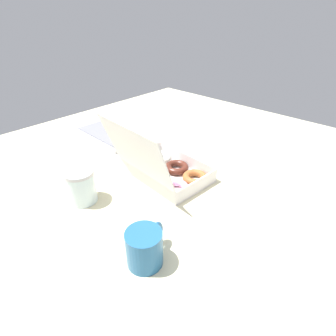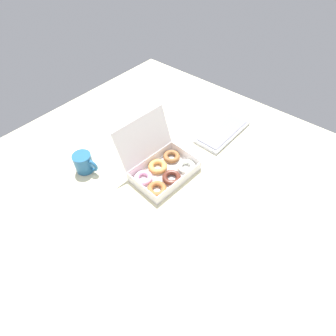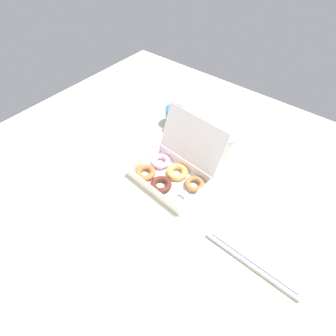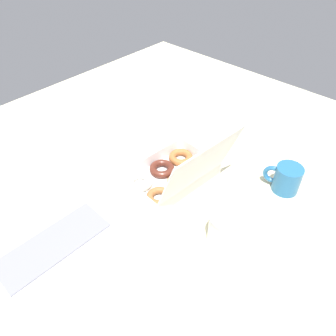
% 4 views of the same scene
% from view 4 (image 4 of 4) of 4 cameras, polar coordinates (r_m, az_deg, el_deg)
% --- Properties ---
extents(ground_plane, '(1.80, 1.80, 0.02)m').
position_cam_4_polar(ground_plane, '(1.21, 1.00, -0.47)').
color(ground_plane, beige).
extents(donut_box, '(0.32, 0.30, 0.25)m').
position_cam_4_polar(donut_box, '(1.13, 1.03, -1.12)').
color(donut_box, white).
rests_on(donut_box, ground_plane).
extents(keyboard, '(0.35, 0.16, 0.02)m').
position_cam_4_polar(keyboard, '(1.02, -19.24, -12.71)').
color(keyboard, '#B8B9C6').
rests_on(keyboard, ground_plane).
extents(coffee_mug, '(0.09, 0.13, 0.10)m').
position_cam_4_polar(coffee_mug, '(1.16, 19.87, -1.69)').
color(coffee_mug, '#235D8D').
rests_on(coffee_mug, ground_plane).
extents(glass_jar, '(0.09, 0.09, 0.11)m').
position_cam_4_polar(glass_jar, '(0.95, 9.68, -10.53)').
color(glass_jar, silver).
rests_on(glass_jar, ground_plane).
extents(paper_napkin, '(0.11, 0.09, 0.00)m').
position_cam_4_polar(paper_napkin, '(1.23, -11.58, -0.19)').
color(paper_napkin, white).
rests_on(paper_napkin, ground_plane).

